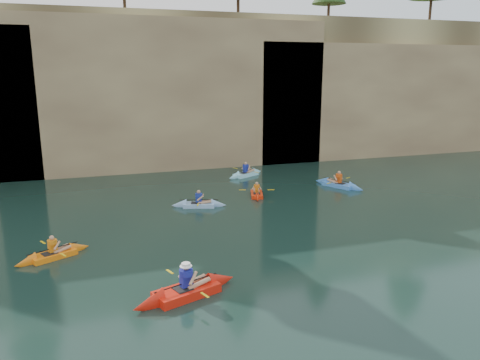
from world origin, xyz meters
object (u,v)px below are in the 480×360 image
object	(u,v)px
main_kayaker	(187,291)
kayaker_orange	(53,254)
kayaker_ltblue_near	(199,204)
kayaker_red_far	(257,194)

from	to	relation	value
main_kayaker	kayaker_orange	bearing A→B (deg)	112.36
main_kayaker	kayaker_ltblue_near	size ratio (longest dim) A/B	1.29
main_kayaker	kayaker_red_far	size ratio (longest dim) A/B	1.34
kayaker_orange	kayaker_ltblue_near	xyz separation A→B (m)	(7.22, 5.17, 0.00)
kayaker_orange	kayaker_red_far	size ratio (longest dim) A/B	1.03
kayaker_ltblue_near	kayaker_red_far	world-z (taller)	kayaker_ltblue_near
kayaker_orange	kayaker_red_far	distance (m)	12.73
kayaker_ltblue_near	kayaker_red_far	xyz separation A→B (m)	(3.82, 1.17, -0.02)
main_kayaker	kayaker_red_far	xyz separation A→B (m)	(6.61, 11.23, -0.06)
main_kayaker	kayaker_ltblue_near	distance (m)	10.44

